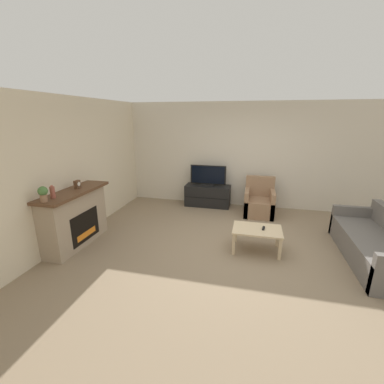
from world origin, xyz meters
name	(u,v)px	position (x,y,z in m)	size (l,w,h in m)	color
ground_plane	(233,246)	(0.00, 0.00, 0.00)	(24.00, 24.00, 0.00)	#89755B
wall_back	(243,156)	(0.00, 2.46, 1.35)	(12.00, 0.06, 2.70)	beige
wall_left	(79,168)	(-3.10, 0.00, 1.35)	(0.06, 12.00, 2.70)	beige
fireplace	(75,217)	(-2.86, -0.59, 0.54)	(0.52, 1.51, 1.06)	tan
mantel_vase_left	(53,192)	(-2.85, -1.04, 1.16)	(0.08, 0.08, 0.22)	#994C3D
mantel_clock	(77,184)	(-2.85, -0.43, 1.13)	(0.08, 0.11, 0.15)	brown
potted_plant	(43,193)	(-2.85, -1.23, 1.19)	(0.15, 0.15, 0.24)	#936B4C
tv_stand	(208,196)	(-0.87, 2.16, 0.28)	(1.19, 0.47, 0.56)	black
tv	(208,176)	(-0.87, 2.15, 0.82)	(0.94, 0.18, 0.54)	black
armchair	(259,203)	(0.47, 1.82, 0.29)	(0.70, 0.76, 0.90)	#937051
coffee_table	(257,232)	(0.41, -0.04, 0.36)	(0.85, 0.57, 0.42)	#CCB289
remote	(264,228)	(0.52, -0.02, 0.43)	(0.06, 0.15, 0.02)	black
couch	(378,246)	(2.35, 0.05, 0.27)	(0.84, 2.07, 0.78)	#66605B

